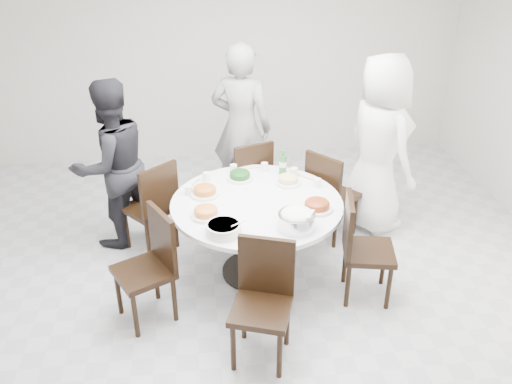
{
  "coord_description": "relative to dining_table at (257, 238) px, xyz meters",
  "views": [
    {
      "loc": [
        -0.43,
        -3.76,
        3.07
      ],
      "look_at": [
        0.07,
        0.36,
        0.82
      ],
      "focal_mm": 38.0,
      "sensor_mm": 36.0,
      "label": 1
    }
  ],
  "objects": [
    {
      "name": "diner_left",
      "position": [
        -1.3,
        0.72,
        0.46
      ],
      "size": [
        1.03,
        0.99,
        1.68
      ],
      "primitive_type": "imported",
      "rotation": [
        0.0,
        0.0,
        3.76
      ],
      "color": "black",
      "rests_on": "floor"
    },
    {
      "name": "chair_se",
      "position": [
        0.9,
        -0.44,
        0.1
      ],
      "size": [
        0.49,
        0.49,
        0.95
      ],
      "primitive_type": "cube",
      "rotation": [
        0.0,
        0.0,
        7.66
      ],
      "color": "black",
      "rests_on": "floor"
    },
    {
      "name": "dish_tofu",
      "position": [
        -0.45,
        -0.19,
        0.41
      ],
      "size": [
        0.25,
        0.25,
        0.07
      ],
      "primitive_type": "cylinder",
      "color": "white",
      "rests_on": "dining_table"
    },
    {
      "name": "dining_table",
      "position": [
        0.0,
        0.0,
        0.0
      ],
      "size": [
        1.5,
        1.5,
        0.75
      ],
      "primitive_type": "cylinder",
      "color": "white",
      "rests_on": "floor"
    },
    {
      "name": "chair_s",
      "position": [
        -0.1,
        -1.06,
        0.1
      ],
      "size": [
        0.53,
        0.53,
        0.95
      ],
      "primitive_type": "cube",
      "rotation": [
        0.0,
        0.0,
        5.95
      ],
      "color": "black",
      "rests_on": "floor"
    },
    {
      "name": "beverage_bottle",
      "position": [
        0.31,
        0.51,
        0.5
      ],
      "size": [
        0.07,
        0.07,
        0.25
      ],
      "primitive_type": "cylinder",
      "color": "#28652A",
      "rests_on": "dining_table"
    },
    {
      "name": "dish_orange",
      "position": [
        -0.44,
        0.18,
        0.41
      ],
      "size": [
        0.26,
        0.26,
        0.07
      ],
      "primitive_type": "cylinder",
      "color": "white",
      "rests_on": "dining_table"
    },
    {
      "name": "chair_nw",
      "position": [
        -0.98,
        0.53,
        0.1
      ],
      "size": [
        0.59,
        0.59,
        0.95
      ],
      "primitive_type": "cube",
      "rotation": [
        0.0,
        0.0,
        3.85
      ],
      "color": "black",
      "rests_on": "floor"
    },
    {
      "name": "soup_bowl",
      "position": [
        -0.32,
        -0.47,
        0.42
      ],
      "size": [
        0.28,
        0.28,
        0.09
      ],
      "primitive_type": "cylinder",
      "color": "white",
      "rests_on": "dining_table"
    },
    {
      "name": "dish_greens",
      "position": [
        -0.1,
        0.45,
        0.41
      ],
      "size": [
        0.24,
        0.24,
        0.06
      ],
      "primitive_type": "cylinder",
      "color": "white",
      "rests_on": "dining_table"
    },
    {
      "name": "rice_bowl",
      "position": [
        0.26,
        -0.46,
        0.44
      ],
      "size": [
        0.3,
        0.3,
        0.13
      ],
      "primitive_type": "cylinder",
      "color": "silver",
      "rests_on": "dining_table"
    },
    {
      "name": "tea_cups",
      "position": [
        0.02,
        0.64,
        0.42
      ],
      "size": [
        0.07,
        0.07,
        0.08
      ],
      "primitive_type": "cylinder",
      "color": "white",
      "rests_on": "dining_table"
    },
    {
      "name": "chopsticks",
      "position": [
        0.02,
        0.65,
        0.38
      ],
      "size": [
        0.24,
        0.04,
        0.01
      ],
      "primitive_type": null,
      "color": "tan",
      "rests_on": "dining_table"
    },
    {
      "name": "chair_n",
      "position": [
        0.01,
        0.96,
        0.1
      ],
      "size": [
        0.53,
        0.53,
        0.95
      ],
      "primitive_type": "cube",
      "rotation": [
        0.0,
        0.0,
        3.47
      ],
      "color": "black",
      "rests_on": "floor"
    },
    {
      "name": "dish_redbrown",
      "position": [
        0.49,
        -0.19,
        0.41
      ],
      "size": [
        0.27,
        0.27,
        0.07
      ],
      "primitive_type": "cylinder",
      "color": "white",
      "rests_on": "dining_table"
    },
    {
      "name": "dish_pale",
      "position": [
        0.33,
        0.3,
        0.41
      ],
      "size": [
        0.24,
        0.24,
        0.06
      ],
      "primitive_type": "cylinder",
      "color": "white",
      "rests_on": "dining_table"
    },
    {
      "name": "chair_ne",
      "position": [
        0.84,
        0.55,
        0.1
      ],
      "size": [
        0.59,
        0.59,
        0.95
      ],
      "primitive_type": "cube",
      "rotation": [
        0.0,
        0.0,
        2.26
      ],
      "color": "black",
      "rests_on": "floor"
    },
    {
      "name": "wall_back",
      "position": [
        -0.07,
        2.69,
        1.02
      ],
      "size": [
        6.0,
        0.01,
        2.8
      ],
      "primitive_type": "cube",
      "color": "beige",
      "rests_on": "ground"
    },
    {
      "name": "floor",
      "position": [
        -0.07,
        -0.31,
        -0.38
      ],
      "size": [
        6.0,
        6.0,
        0.01
      ],
      "primitive_type": "cube",
      "color": "#B6B6BB",
      "rests_on": "ground"
    },
    {
      "name": "diner_middle",
      "position": [
        -0.0,
        1.36,
        0.53
      ],
      "size": [
        0.78,
        0.66,
        1.82
      ],
      "primitive_type": "imported",
      "rotation": [
        0.0,
        0.0,
        2.74
      ],
      "color": "black",
      "rests_on": "floor"
    },
    {
      "name": "diner_right",
      "position": [
        1.32,
        0.71,
        0.54
      ],
      "size": [
        0.84,
        1.04,
        1.83
      ],
      "primitive_type": "imported",
      "rotation": [
        0.0,
        0.0,
        1.91
      ],
      "color": "white",
      "rests_on": "floor"
    },
    {
      "name": "chair_sw",
      "position": [
        -0.97,
        -0.5,
        0.1
      ],
      "size": [
        0.57,
        0.57,
        0.95
      ],
      "primitive_type": "cube",
      "rotation": [
        0.0,
        0.0,
        5.2
      ],
      "color": "black",
      "rests_on": "floor"
    }
  ]
}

